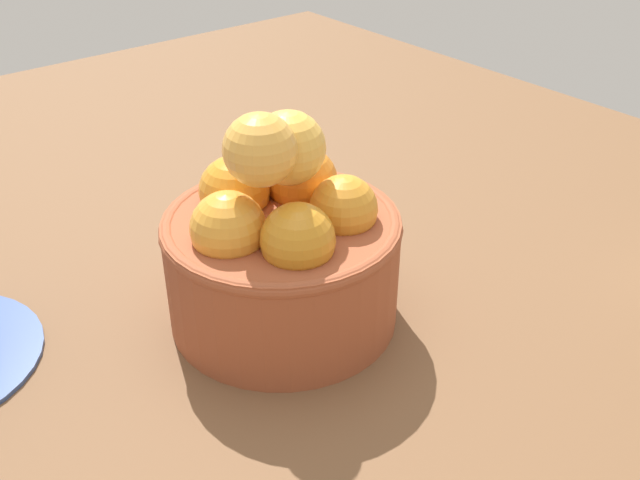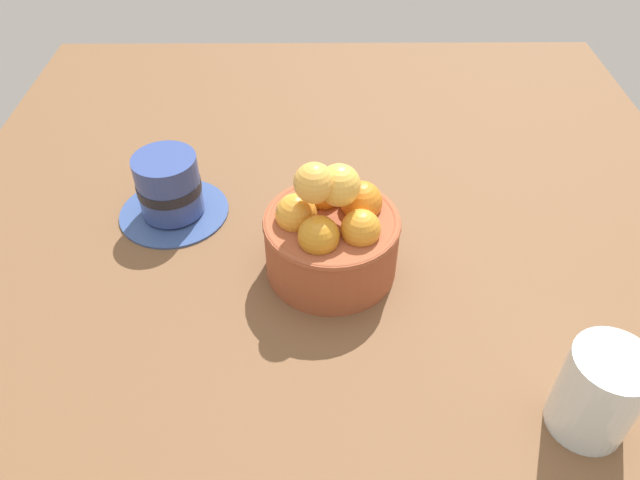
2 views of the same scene
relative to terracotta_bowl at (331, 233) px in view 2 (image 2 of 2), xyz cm
name	(u,v)px [view 2 (image 2 of 2)]	position (x,y,z in cm)	size (l,w,h in cm)	color
ground_plane	(331,281)	(-0.02, -0.03, -7.49)	(117.36, 97.13, 4.44)	brown
terracotta_bowl	(331,233)	(0.00, 0.00, 0.00)	(14.65, 14.65, 14.66)	#9E4C2D
coffee_cup	(170,190)	(9.80, 19.29, -1.60)	(13.44, 13.44, 8.22)	#364F8A
water_glass	(598,393)	(-19.49, -22.07, -0.69)	(6.80, 6.80, 9.18)	silver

